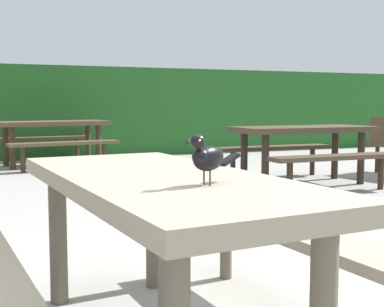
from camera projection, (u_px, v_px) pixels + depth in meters
name	position (u px, v px, depth m)	size (l,w,h in m)	color
hedge_wall	(22.00, 112.00, 10.60)	(28.00, 2.28, 1.74)	#235B23
picnic_table_foreground	(160.00, 218.00, 2.19)	(1.80, 1.85, 0.74)	gray
bird_grackle	(207.00, 157.00, 1.85)	(0.27, 0.16, 0.18)	black
picnic_table_mid_left	(52.00, 132.00, 8.77)	(1.91, 1.88, 0.74)	brown
picnic_table_far_centre	(303.00, 141.00, 6.71)	(1.81, 1.69, 0.74)	#473828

